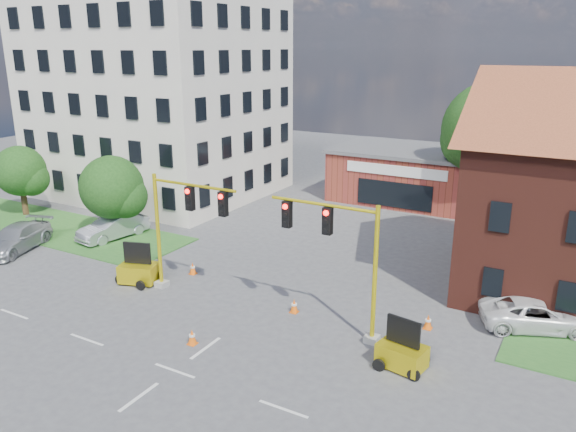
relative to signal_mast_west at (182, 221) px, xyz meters
The scene contains 19 objects.
ground 8.38m from the signal_mast_west, 54.01° to the right, with size 120.00×120.00×0.00m, color #474749.
grass_verge_nw 16.61m from the signal_mast_west, 165.65° to the left, with size 22.00×6.00×0.08m, color #265A21.
lane_markings 10.73m from the signal_mast_west, 64.17° to the right, with size 60.00×36.00×0.01m, color silver, non-canonical shape.
office_block 23.21m from the signal_mast_west, 134.52° to the left, with size 18.40×15.40×20.60m.
brick_shop 24.44m from the signal_mast_west, 79.71° to the left, with size 12.40×8.40×4.30m.
tree_large 24.00m from the signal_mast_west, 62.00° to the left, with size 7.24×6.90×10.11m.
tree_nw_front 10.50m from the signal_mast_west, 154.11° to the left, with size 4.36×4.15×5.61m.
tree_nw_rear 20.12m from the signal_mast_west, 165.37° to the left, with size 3.95×3.76×5.33m.
signal_mast_west is the anchor object (origin of this frame).
signal_mast_east 8.71m from the signal_mast_west, ahead, with size 5.30×0.60×6.20m.
trailer_west 4.44m from the signal_mast_west, behind, with size 2.26×1.85×2.22m.
trailer_east 12.64m from the signal_mast_west, ahead, with size 2.01×1.51×2.09m.
cone_a 6.49m from the signal_mast_west, 47.62° to the right, with size 0.40×0.40×0.70m.
cone_b 4.39m from the signal_mast_west, 120.37° to the left, with size 0.40×0.40×0.70m.
cone_c 7.06m from the signal_mast_west, ahead, with size 0.40×0.40×0.70m.
cone_d 12.88m from the signal_mast_west, 11.21° to the left, with size 0.40×0.40×0.70m.
pickup_white 17.43m from the signal_mast_west, 16.45° to the left, with size 2.30×4.99×1.39m, color white.
sedan_silver_front 11.17m from the signal_mast_west, 155.66° to the left, with size 1.69×4.85×1.60m, color #A3A6AB.
sedan_silver_rear 13.75m from the signal_mast_west, behind, with size 2.22×5.45×1.58m, color #A3A6AB.
Camera 1 is at (13.56, -14.81, 12.42)m, focal length 35.00 mm.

